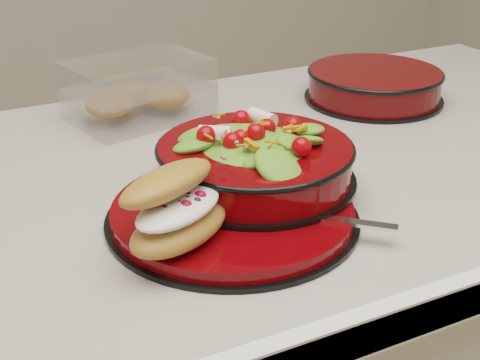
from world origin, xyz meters
name	(u,v)px	position (x,y,z in m)	size (l,w,h in m)	color
dinner_plate	(233,213)	(-0.21, -0.14, 0.91)	(0.30, 0.30, 0.02)	black
salad_bowl	(255,154)	(-0.16, -0.10, 0.96)	(0.25, 0.25, 0.10)	black
croissant	(176,208)	(-0.29, -0.19, 0.96)	(0.15, 0.14, 0.08)	#A97433
fork	(312,217)	(-0.14, -0.21, 0.92)	(0.14, 0.13, 0.00)	silver
pastry_box	(138,90)	(-0.19, 0.24, 0.94)	(0.24, 0.20, 0.09)	white
extra_bowl	(374,84)	(0.20, 0.14, 0.93)	(0.24, 0.24, 0.05)	black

